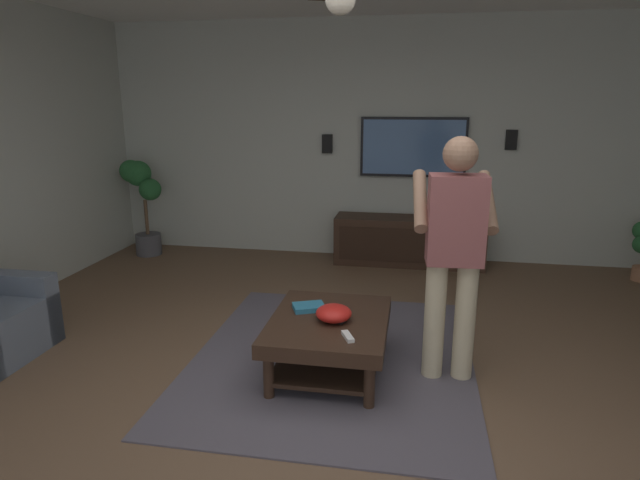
{
  "coord_description": "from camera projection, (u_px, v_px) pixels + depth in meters",
  "views": [
    {
      "loc": [
        -2.83,
        -0.41,
        1.85
      ],
      "look_at": [
        0.63,
        0.21,
        0.93
      ],
      "focal_mm": 29.98,
      "sensor_mm": 36.0,
      "label": 1
    }
  ],
  "objects": [
    {
      "name": "area_rug",
      "position": [
        333.0,
        357.0,
        3.96
      ],
      "size": [
        2.42,
        2.02,
        0.01
      ],
      "primitive_type": "cube",
      "color": "#514C56",
      "rests_on": "ground"
    },
    {
      "name": "bowl",
      "position": [
        334.0,
        313.0,
        3.62
      ],
      "size": [
        0.24,
        0.24,
        0.11
      ],
      "primitive_type": "ellipsoid",
      "color": "red",
      "rests_on": "coffee_table"
    },
    {
      "name": "potted_plant_tall",
      "position": [
        142.0,
        196.0,
        6.48
      ],
      "size": [
        0.37,
        0.49,
        1.16
      ],
      "color": "#4C4C51",
      "rests_on": "ground"
    },
    {
      "name": "remote_black",
      "position": [
        334.0,
        320.0,
        3.61
      ],
      "size": [
        0.1,
        0.16,
        0.02
      ],
      "primitive_type": "cube",
      "rotation": [
        0.0,
        0.0,
        4.34
      ],
      "color": "black",
      "rests_on": "coffee_table"
    },
    {
      "name": "ground_plane",
      "position": [
        336.0,
        416.0,
        3.24
      ],
      "size": [
        8.42,
        8.42,
        0.0
      ],
      "primitive_type": "plane",
      "color": "brown"
    },
    {
      "name": "wall_speaker_right",
      "position": [
        327.0,
        144.0,
        6.31
      ],
      "size": [
        0.06,
        0.12,
        0.22
      ],
      "primitive_type": "cube",
      "color": "black"
    },
    {
      "name": "person_standing",
      "position": [
        454.0,
        246.0,
        3.48
      ],
      "size": [
        0.56,
        0.56,
        1.64
      ],
      "rotation": [
        0.0,
        0.0,
        0.06
      ],
      "color": "#C6B793",
      "rests_on": "ground"
    },
    {
      "name": "wall_speaker_left",
      "position": [
        511.0,
        140.0,
        5.94
      ],
      "size": [
        0.06,
        0.12,
        0.22
      ],
      "primitive_type": "cube",
      "color": "black"
    },
    {
      "name": "vase_round",
      "position": [
        453.0,
        210.0,
        6.01
      ],
      "size": [
        0.22,
        0.22,
        0.22
      ],
      "primitive_type": "sphere",
      "color": "red",
      "rests_on": "media_console"
    },
    {
      "name": "book",
      "position": [
        309.0,
        307.0,
        3.82
      ],
      "size": [
        0.23,
        0.26,
        0.04
      ],
      "primitive_type": "cube",
      "rotation": [
        0.0,
        0.0,
        5.11
      ],
      "color": "teal",
      "rests_on": "coffee_table"
    },
    {
      "name": "media_console",
      "position": [
        409.0,
        241.0,
        6.17
      ],
      "size": [
        0.45,
        1.7,
        0.55
      ],
      "rotation": [
        0.0,
        0.0,
        3.14
      ],
      "color": "#332116",
      "rests_on": "ground"
    },
    {
      "name": "coffee_table",
      "position": [
        329.0,
        332.0,
        3.7
      ],
      "size": [
        1.0,
        0.8,
        0.4
      ],
      "color": "#332116",
      "rests_on": "ground"
    },
    {
      "name": "tv",
      "position": [
        413.0,
        147.0,
        6.14
      ],
      "size": [
        0.05,
        1.21,
        0.68
      ],
      "rotation": [
        0.0,
        0.0,
        3.14
      ],
      "color": "black"
    },
    {
      "name": "wall_back_tv",
      "position": [
        382.0,
        142.0,
        6.27
      ],
      "size": [
        0.1,
        6.71,
        2.76
      ],
      "primitive_type": "cube",
      "color": "#B2B7AD",
      "rests_on": "ground"
    },
    {
      "name": "remote_white",
      "position": [
        348.0,
        336.0,
        3.36
      ],
      "size": [
        0.15,
        0.1,
        0.02
      ],
      "primitive_type": "cube",
      "rotation": [
        0.0,
        0.0,
        0.42
      ],
      "color": "white",
      "rests_on": "coffee_table"
    },
    {
      "name": "remote_grey",
      "position": [
        335.0,
        310.0,
        3.79
      ],
      "size": [
        0.14,
        0.13,
        0.02
      ],
      "primitive_type": "cube",
      "rotation": [
        0.0,
        0.0,
        0.69
      ],
      "color": "slate",
      "rests_on": "coffee_table"
    }
  ]
}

